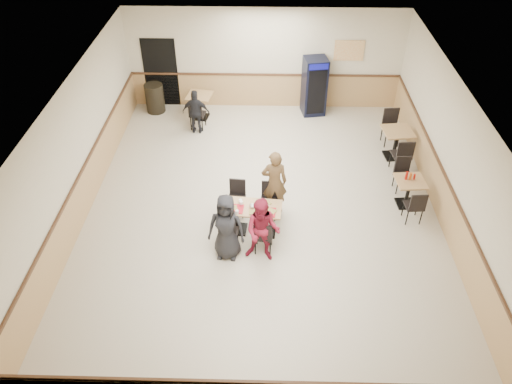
{
  "coord_description": "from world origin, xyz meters",
  "views": [
    {
      "loc": [
        0.08,
        -8.79,
        7.44
      ],
      "look_at": [
        -0.13,
        -0.5,
        0.9
      ],
      "focal_mm": 35.0,
      "sensor_mm": 36.0,
      "label": 1
    }
  ],
  "objects_px": {
    "diner_man_opposite": "(274,182)",
    "side_table_near": "(409,189)",
    "back_table": "(200,103)",
    "diner_woman_left": "(226,227)",
    "main_table": "(252,215)",
    "diner_woman_right": "(263,231)",
    "trash_bin": "(155,98)",
    "side_table_far": "(396,139)",
    "pepsi_cooler": "(314,86)",
    "lone_diner": "(196,112)"
  },
  "relations": [
    {
      "from": "main_table",
      "to": "diner_woman_right",
      "type": "bearing_deg",
      "value": -67.62
    },
    {
      "from": "diner_man_opposite",
      "to": "pepsi_cooler",
      "type": "bearing_deg",
      "value": -107.85
    },
    {
      "from": "side_table_near",
      "to": "side_table_far",
      "type": "xyz_separation_m",
      "value": [
        0.1,
        1.99,
        0.07
      ]
    },
    {
      "from": "main_table",
      "to": "pepsi_cooler",
      "type": "relative_size",
      "value": 0.77
    },
    {
      "from": "back_table",
      "to": "diner_woman_left",
      "type": "bearing_deg",
      "value": -78.11
    },
    {
      "from": "side_table_far",
      "to": "trash_bin",
      "type": "relative_size",
      "value": 0.94
    },
    {
      "from": "back_table",
      "to": "main_table",
      "type": "bearing_deg",
      "value": -71.29
    },
    {
      "from": "diner_woman_left",
      "to": "diner_man_opposite",
      "type": "xyz_separation_m",
      "value": [
        0.96,
        1.46,
        0.04
      ]
    },
    {
      "from": "diner_woman_right",
      "to": "pepsi_cooler",
      "type": "xyz_separation_m",
      "value": [
        1.42,
        6.12,
        0.11
      ]
    },
    {
      "from": "pepsi_cooler",
      "to": "trash_bin",
      "type": "height_order",
      "value": "pepsi_cooler"
    },
    {
      "from": "diner_man_opposite",
      "to": "side_table_near",
      "type": "bearing_deg",
      "value": -178.26
    },
    {
      "from": "main_table",
      "to": "diner_woman_left",
      "type": "xyz_separation_m",
      "value": [
        -0.48,
        -0.73,
        0.31
      ]
    },
    {
      "from": "diner_man_opposite",
      "to": "side_table_near",
      "type": "relative_size",
      "value": 2.29
    },
    {
      "from": "side_table_near",
      "to": "main_table",
      "type": "bearing_deg",
      "value": -164.22
    },
    {
      "from": "diner_man_opposite",
      "to": "side_table_near",
      "type": "distance_m",
      "value": 3.11
    },
    {
      "from": "main_table",
      "to": "side_table_far",
      "type": "relative_size",
      "value": 1.63
    },
    {
      "from": "diner_man_opposite",
      "to": "side_table_near",
      "type": "xyz_separation_m",
      "value": [
        3.08,
        0.28,
        -0.33
      ]
    },
    {
      "from": "diner_man_opposite",
      "to": "back_table",
      "type": "bearing_deg",
      "value": -66.3
    },
    {
      "from": "diner_woman_left",
      "to": "diner_man_opposite",
      "type": "bearing_deg",
      "value": 63.21
    },
    {
      "from": "lone_diner",
      "to": "back_table",
      "type": "distance_m",
      "value": 0.85
    },
    {
      "from": "side_table_near",
      "to": "pepsi_cooler",
      "type": "height_order",
      "value": "pepsi_cooler"
    },
    {
      "from": "lone_diner",
      "to": "pepsi_cooler",
      "type": "bearing_deg",
      "value": -155.34
    },
    {
      "from": "diner_man_opposite",
      "to": "main_table",
      "type": "bearing_deg",
      "value": 53.38
    },
    {
      "from": "main_table",
      "to": "diner_woman_left",
      "type": "bearing_deg",
      "value": -117.9
    },
    {
      "from": "diner_woman_right",
      "to": "diner_man_opposite",
      "type": "xyz_separation_m",
      "value": [
        0.23,
        1.53,
        0.05
      ]
    },
    {
      "from": "diner_woman_right",
      "to": "lone_diner",
      "type": "bearing_deg",
      "value": 122.87
    },
    {
      "from": "lone_diner",
      "to": "back_table",
      "type": "relative_size",
      "value": 1.64
    },
    {
      "from": "diner_woman_right",
      "to": "lone_diner",
      "type": "distance_m",
      "value": 5.26
    },
    {
      "from": "side_table_near",
      "to": "side_table_far",
      "type": "bearing_deg",
      "value": 87.21
    },
    {
      "from": "diner_man_opposite",
      "to": "trash_bin",
      "type": "xyz_separation_m",
      "value": [
        -3.54,
        4.55,
        -0.36
      ]
    },
    {
      "from": "main_table",
      "to": "diner_woman_left",
      "type": "relative_size",
      "value": 0.87
    },
    {
      "from": "lone_diner",
      "to": "diner_man_opposite",
      "type": "bearing_deg",
      "value": 127.01
    },
    {
      "from": "diner_woman_left",
      "to": "back_table",
      "type": "bearing_deg",
      "value": 108.34
    },
    {
      "from": "diner_man_opposite",
      "to": "trash_bin",
      "type": "distance_m",
      "value": 5.78
    },
    {
      "from": "pepsi_cooler",
      "to": "lone_diner",
      "type": "bearing_deg",
      "value": -169.64
    },
    {
      "from": "main_table",
      "to": "diner_woman_left",
      "type": "distance_m",
      "value": 0.92
    },
    {
      "from": "diner_man_opposite",
      "to": "back_table",
      "type": "relative_size",
      "value": 2.02
    },
    {
      "from": "trash_bin",
      "to": "side_table_far",
      "type": "bearing_deg",
      "value": -18.77
    },
    {
      "from": "back_table",
      "to": "pepsi_cooler",
      "type": "bearing_deg",
      "value": 6.72
    },
    {
      "from": "diner_woman_left",
      "to": "lone_diner",
      "type": "bearing_deg",
      "value": 110.31
    },
    {
      "from": "diner_woman_right",
      "to": "diner_man_opposite",
      "type": "bearing_deg",
      "value": 92.81
    },
    {
      "from": "lone_diner",
      "to": "pepsi_cooler",
      "type": "relative_size",
      "value": 0.75
    },
    {
      "from": "side_table_near",
      "to": "pepsi_cooler",
      "type": "bearing_deg",
      "value": 113.7
    },
    {
      "from": "diner_woman_left",
      "to": "pepsi_cooler",
      "type": "relative_size",
      "value": 0.89
    },
    {
      "from": "trash_bin",
      "to": "side_table_near",
      "type": "bearing_deg",
      "value": -32.84
    },
    {
      "from": "diner_man_opposite",
      "to": "diner_woman_right",
      "type": "bearing_deg",
      "value": 77.92
    },
    {
      "from": "side_table_near",
      "to": "diner_woman_right",
      "type": "bearing_deg",
      "value": -151.46
    },
    {
      "from": "lone_diner",
      "to": "pepsi_cooler",
      "type": "distance_m",
      "value": 3.56
    },
    {
      "from": "diner_woman_right",
      "to": "pepsi_cooler",
      "type": "height_order",
      "value": "pepsi_cooler"
    },
    {
      "from": "main_table",
      "to": "back_table",
      "type": "distance_m",
      "value": 5.21
    }
  ]
}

